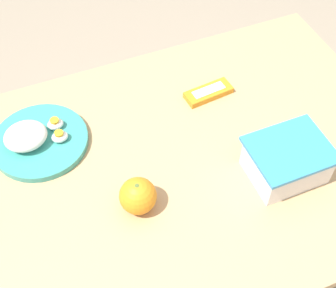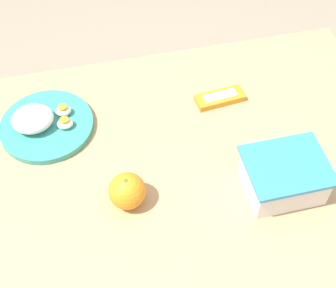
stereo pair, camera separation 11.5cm
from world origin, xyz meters
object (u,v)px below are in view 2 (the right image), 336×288
(rice_plate, at_px, (43,123))
(orange_fruit, at_px, (127,191))
(candy_bar, at_px, (220,98))
(food_container, at_px, (283,178))

(rice_plate, bearing_deg, orange_fruit, 123.13)
(candy_bar, bearing_deg, orange_fruit, 40.72)
(food_container, height_order, orange_fruit, food_container)
(rice_plate, relative_size, candy_bar, 1.76)
(food_container, relative_size, candy_bar, 1.35)
(orange_fruit, distance_m, candy_bar, 0.40)
(rice_plate, xyz_separation_m, candy_bar, (-0.48, 0.01, -0.01))
(orange_fruit, relative_size, rice_plate, 0.35)
(food_container, distance_m, candy_bar, 0.31)
(rice_plate, height_order, candy_bar, rice_plate)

